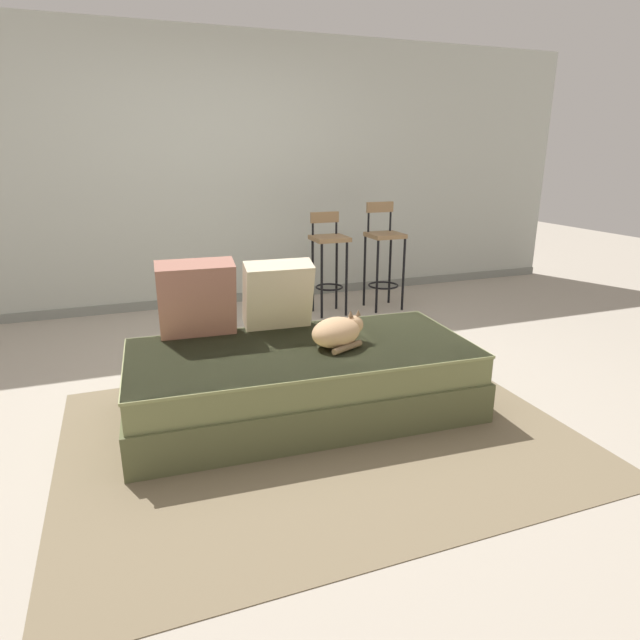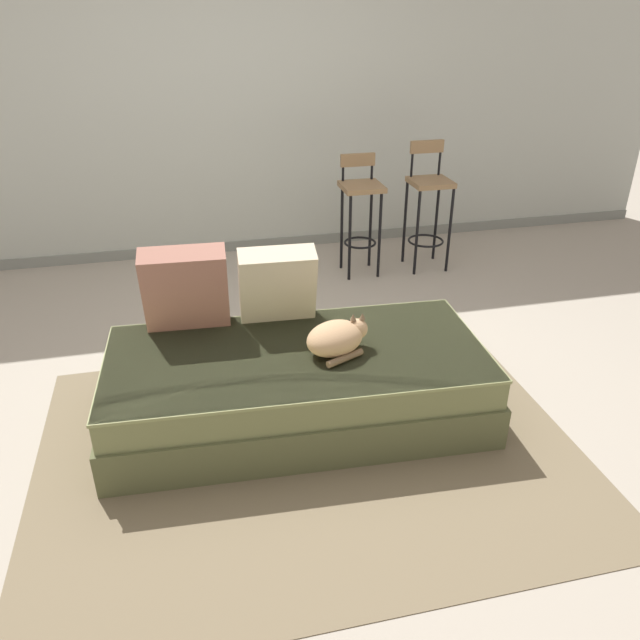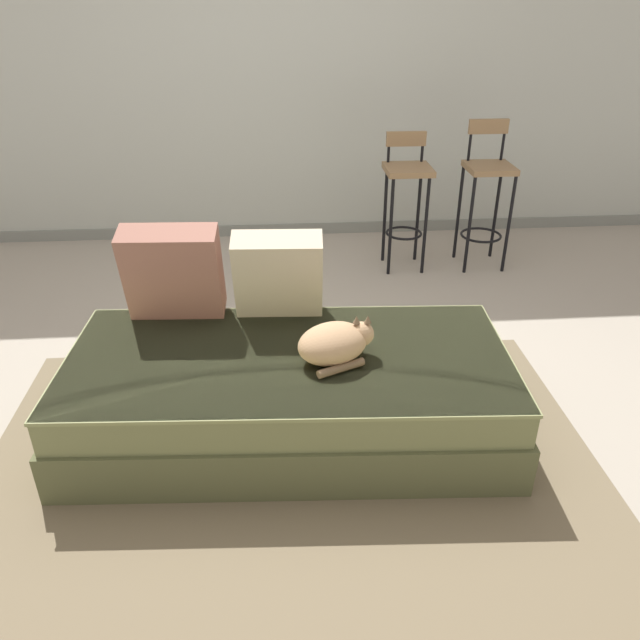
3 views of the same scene
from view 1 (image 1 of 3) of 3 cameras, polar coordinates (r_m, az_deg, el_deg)
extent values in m
plane|color=#A89E8E|center=(3.64, -3.90, -6.93)|extent=(16.00, 16.00, 0.00)
cube|color=#B7BCB2|center=(5.51, -11.16, 15.08)|extent=(8.00, 0.10, 2.60)
cube|color=gray|center=(5.65, -10.32, 2.25)|extent=(8.00, 0.02, 0.09)
cube|color=#75664C|center=(3.04, -0.02, -11.99)|extent=(2.71, 2.06, 0.01)
cube|color=brown|center=(3.24, -1.89, -7.76)|extent=(2.06, 1.06, 0.24)
cube|color=olive|center=(3.16, -1.92, -4.38)|extent=(2.02, 1.02, 0.17)
cube|color=#868C57|center=(3.13, -1.94, -3.04)|extent=(2.03, 1.03, 0.02)
cube|color=#936051|center=(3.32, -13.02, 2.27)|extent=(0.47, 0.28, 0.48)
cube|color=beige|center=(3.40, -4.52, 2.72)|extent=(0.44, 0.28, 0.45)
ellipsoid|color=tan|center=(3.12, 1.72, -1.31)|extent=(0.39, 0.35, 0.17)
sphere|color=tan|center=(3.19, 3.67, -0.50)|extent=(0.11, 0.11, 0.11)
cone|color=brown|center=(3.16, 3.28, 0.71)|extent=(0.03, 0.03, 0.04)
cone|color=brown|center=(3.18, 4.10, 0.80)|extent=(0.03, 0.03, 0.04)
cylinder|color=brown|center=(3.05, 2.92, -2.93)|extent=(0.22, 0.12, 0.04)
cylinder|color=black|center=(4.96, 0.19, 4.12)|extent=(0.02, 0.02, 0.71)
cylinder|color=black|center=(5.05, 2.84, 4.35)|extent=(0.02, 0.02, 0.71)
cylinder|color=black|center=(5.19, -0.78, 4.72)|extent=(0.02, 0.02, 0.71)
cylinder|color=black|center=(5.27, 1.77, 4.92)|extent=(0.02, 0.02, 0.71)
torus|color=black|center=(5.14, 1.00, 3.54)|extent=(0.27, 0.27, 0.02)
cube|color=olive|center=(5.04, 1.03, 8.70)|extent=(0.32, 0.32, 0.04)
cylinder|color=black|center=(5.11, -0.78, 9.73)|extent=(0.02, 0.02, 0.20)
cylinder|color=black|center=(5.20, 1.75, 9.85)|extent=(0.02, 0.02, 0.20)
cube|color=olive|center=(5.14, 0.50, 10.90)|extent=(0.28, 0.03, 0.10)
cylinder|color=black|center=(5.16, 6.11, 4.56)|extent=(0.02, 0.02, 0.71)
cylinder|color=black|center=(5.29, 8.89, 4.77)|extent=(0.02, 0.02, 0.71)
cylinder|color=black|center=(5.41, 4.78, 5.20)|extent=(0.02, 0.02, 0.71)
cylinder|color=black|center=(5.54, 7.46, 5.39)|extent=(0.02, 0.02, 0.71)
torus|color=black|center=(5.38, 6.76, 3.69)|extent=(0.30, 0.30, 0.02)
cube|color=olive|center=(5.28, 6.96, 8.97)|extent=(0.32, 0.32, 0.04)
cylinder|color=black|center=(5.33, 5.19, 10.38)|extent=(0.02, 0.02, 0.28)
cylinder|color=black|center=(5.43, 7.51, 10.45)|extent=(0.02, 0.02, 0.28)
cube|color=olive|center=(5.37, 6.41, 11.88)|extent=(0.28, 0.03, 0.10)
camera|label=2|loc=(0.71, 95.14, 58.04)|focal=35.00mm
camera|label=3|loc=(1.05, 51.60, 33.68)|focal=35.00mm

